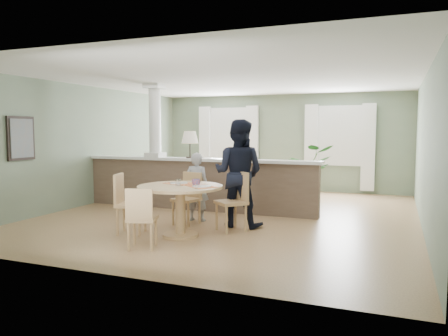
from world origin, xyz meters
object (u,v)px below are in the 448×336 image
at_px(chair_far_man, 235,198).
at_px(chair_far_boy, 189,196).
at_px(man_person, 239,173).
at_px(houseplant, 303,175).
at_px(chair_near, 141,216).
at_px(chair_side, 126,201).
at_px(dining_table, 181,196).
at_px(child_person, 197,187).
at_px(sofa, 241,182).

bearing_deg(chair_far_man, chair_far_boy, -149.30).
xyz_separation_m(chair_far_boy, man_person, (0.91, 0.14, 0.43)).
xyz_separation_m(houseplant, man_person, (-0.63, -2.52, 0.25)).
height_order(houseplant, chair_near, houseplant).
height_order(chair_side, man_person, man_person).
xyz_separation_m(dining_table, chair_far_man, (0.67, 0.72, -0.10)).
bearing_deg(chair_near, child_person, -106.10).
bearing_deg(sofa, dining_table, -64.35).
bearing_deg(sofa, child_person, -67.39).
distance_m(sofa, chair_far_man, 3.54).
distance_m(chair_near, chair_side, 1.08).
relative_size(houseplant, dining_table, 1.02).
height_order(houseplant, dining_table, houseplant).
distance_m(sofa, chair_near, 5.01).
xyz_separation_m(houseplant, chair_far_man, (-0.57, -2.85, -0.14)).
bearing_deg(chair_side, chair_near, -152.12).
relative_size(sofa, chair_side, 2.76).
bearing_deg(chair_near, chair_far_boy, -104.67).
height_order(houseplant, child_person, houseplant).
distance_m(chair_near, man_person, 2.15).
xyz_separation_m(dining_table, chair_near, (-0.16, -0.91, -0.16)).
bearing_deg(dining_table, chair_far_boy, 108.62).
height_order(dining_table, chair_far_man, chair_far_man).
height_order(chair_far_man, chair_side, chair_far_man).
xyz_separation_m(chair_far_boy, chair_near, (0.14, -1.81, -0.02)).
relative_size(dining_table, chair_far_man, 1.36).
relative_size(houseplant, chair_far_boy, 1.48).
relative_size(chair_far_boy, chair_far_man, 0.94).
height_order(dining_table, chair_far_boy, chair_far_boy).
relative_size(chair_far_man, man_person, 0.53).
bearing_deg(child_person, chair_far_boy, 81.92).
bearing_deg(chair_near, houseplant, -126.45).
distance_m(chair_side, man_person, 1.98).
bearing_deg(houseplant, man_person, -104.02).
bearing_deg(chair_side, dining_table, -98.03).
xyz_separation_m(chair_far_man, chair_near, (-0.83, -1.63, -0.06)).
distance_m(houseplant, child_person, 2.82).
xyz_separation_m(chair_far_man, chair_side, (-1.59, -0.87, -0.00)).
distance_m(dining_table, chair_side, 0.95).
distance_m(sofa, chair_far_boy, 3.19).
distance_m(sofa, child_person, 2.91).
distance_m(chair_far_man, child_person, 1.06).
bearing_deg(child_person, houseplant, -124.58).
bearing_deg(chair_far_boy, dining_table, -61.20).
height_order(chair_far_boy, chair_far_man, chair_far_man).
distance_m(sofa, dining_table, 4.12).
xyz_separation_m(dining_table, man_person, (0.61, 1.04, 0.29)).
bearing_deg(houseplant, chair_far_boy, -120.03).
bearing_deg(chair_far_boy, sofa, 102.05).
distance_m(dining_table, chair_far_boy, 0.96).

